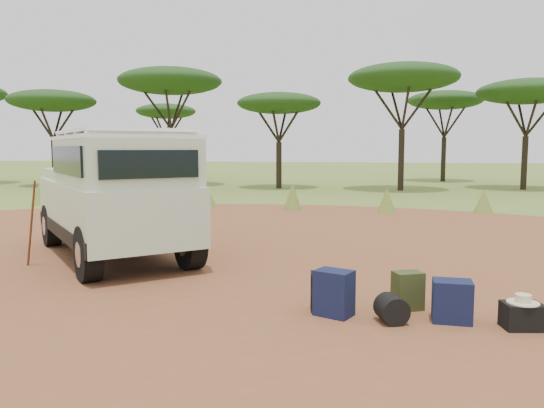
% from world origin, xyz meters
% --- Properties ---
extents(ground, '(140.00, 140.00, 0.00)m').
position_xyz_m(ground, '(0.00, 0.00, 0.00)').
color(ground, olive).
rests_on(ground, ground).
extents(dirt_clearing, '(23.00, 23.00, 0.01)m').
position_xyz_m(dirt_clearing, '(0.00, 0.00, 0.00)').
color(dirt_clearing, brown).
rests_on(dirt_clearing, ground).
extents(grass_fringe, '(36.60, 1.60, 0.90)m').
position_xyz_m(grass_fringe, '(0.12, 8.67, 0.40)').
color(grass_fringe, olive).
rests_on(grass_fringe, ground).
extents(acacia_treeline, '(46.70, 13.20, 6.26)m').
position_xyz_m(acacia_treeline, '(0.75, 19.81, 4.87)').
color(acacia_treeline, black).
rests_on(acacia_treeline, ground).
extents(safari_vehicle, '(4.52, 4.80, 2.33)m').
position_xyz_m(safari_vehicle, '(-2.18, 0.70, 1.12)').
color(safari_vehicle, beige).
rests_on(safari_vehicle, ground).
extents(walking_staff, '(0.33, 0.16, 1.48)m').
position_xyz_m(walking_staff, '(-3.22, -0.26, 0.74)').
color(walking_staff, brown).
rests_on(walking_staff, ground).
extents(backpack_black, '(0.39, 0.31, 0.49)m').
position_xyz_m(backpack_black, '(1.88, -1.87, 0.24)').
color(backpack_black, black).
rests_on(backpack_black, ground).
extents(backpack_navy, '(0.52, 0.45, 0.56)m').
position_xyz_m(backpack_navy, '(2.00, -2.05, 0.28)').
color(backpack_navy, '#131E3C').
rests_on(backpack_navy, ground).
extents(backpack_olive, '(0.42, 0.37, 0.48)m').
position_xyz_m(backpack_olive, '(2.90, -1.63, 0.24)').
color(backpack_olive, '#393E1C').
rests_on(backpack_olive, ground).
extents(duffel_navy, '(0.46, 0.35, 0.49)m').
position_xyz_m(duffel_navy, '(3.37, -2.03, 0.25)').
color(duffel_navy, '#131E3C').
rests_on(duffel_navy, ground).
extents(hard_case, '(0.47, 0.37, 0.30)m').
position_xyz_m(hard_case, '(4.11, -2.16, 0.15)').
color(hard_case, black).
rests_on(hard_case, ground).
extents(stuff_sack, '(0.42, 0.42, 0.33)m').
position_xyz_m(stuff_sack, '(2.68, -2.19, 0.16)').
color(stuff_sack, black).
rests_on(stuff_sack, ground).
extents(safari_hat, '(0.35, 0.35, 0.10)m').
position_xyz_m(safari_hat, '(4.11, -2.16, 0.34)').
color(safari_hat, beige).
rests_on(safari_hat, hard_case).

